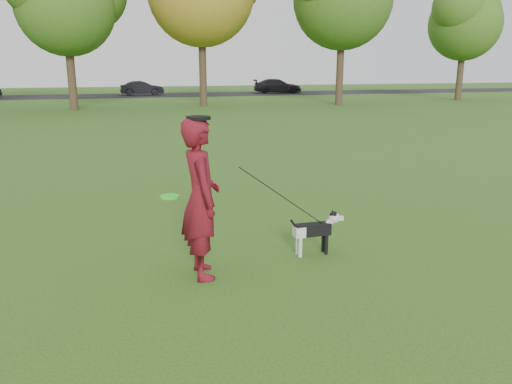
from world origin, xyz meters
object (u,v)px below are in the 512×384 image
object	(u,v)px
man	(201,199)
car_right	(277,86)
car_mid	(142,88)
dog	(317,228)

from	to	relation	value
man	car_right	xyz separation A→B (m)	(14.40, 40.57, -0.31)
car_mid	car_right	bearing A→B (deg)	-91.41
man	car_right	size ratio (longest dim) A/B	0.44
car_mid	car_right	distance (m)	12.75
car_right	car_mid	bearing A→B (deg)	102.27
man	car_right	distance (m)	43.05
car_mid	car_right	world-z (taller)	car_right
man	car_mid	distance (m)	40.61
man	car_right	bearing A→B (deg)	-21.17
dog	car_right	bearing A→B (deg)	72.46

